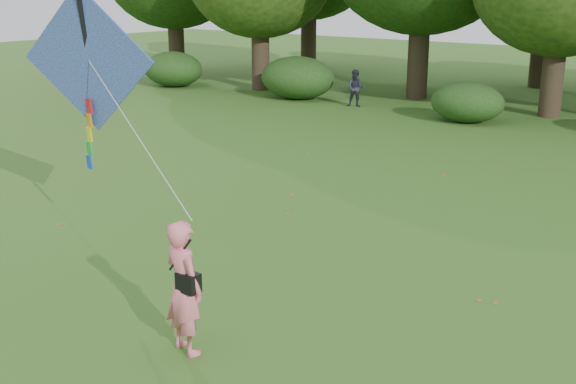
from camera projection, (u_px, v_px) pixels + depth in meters
The scene contains 7 objects.
ground at pixel (235, 330), 10.35m from camera, with size 100.00×100.00×0.00m, color #265114.
man_kite_flyer at pixel (184, 287), 9.51m from camera, with size 0.68×0.44×1.86m, color #F17182.
bystander_left at pixel (356, 88), 28.75m from camera, with size 0.72×0.56×1.47m, color #262833.
crossbody_bag at pixel (188, 282), 9.38m from camera, with size 0.43×0.20×0.72m.
flying_kite at pixel (89, 62), 12.55m from camera, with size 5.52×2.33×3.28m.
shrub_band at pixel (566, 105), 24.01m from camera, with size 39.15×3.22×1.88m.
fallen_leaves at pixel (400, 229), 14.59m from camera, with size 11.90×11.49×0.01m.
Camera 1 is at (6.28, -7.02, 4.79)m, focal length 45.00 mm.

